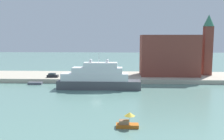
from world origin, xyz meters
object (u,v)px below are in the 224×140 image
work_barge (35,83)px  person_figure (63,76)px  small_motorboat (127,122)px  bell_tower (208,42)px  harbor_building (169,55)px  parked_car (53,75)px  large_yacht (98,78)px  mooring_bollard (105,78)px

work_barge → person_figure: 9.46m
small_motorboat → bell_tower: size_ratio=0.17×
harbor_building → parked_car: harbor_building is taller
work_barge → parked_car: parked_car is taller
harbor_building → small_motorboat: bearing=-107.6°
large_yacht → small_motorboat: size_ratio=6.47×
large_yacht → bell_tower: (39.26, 20.51, 10.57)m
work_barge → large_yacht: bearing=-15.8°
mooring_bollard → large_yacht: bearing=-99.0°
person_figure → mooring_bollard: size_ratio=2.49×
parked_car → large_yacht: bearing=-35.4°
small_motorboat → bell_tower: bell_tower is taller
harbor_building → work_barge: bearing=-164.4°
harbor_building → bell_tower: size_ratio=0.93×
bell_tower → person_figure: 54.62m
small_motorboat → large_yacht: bearing=104.4°
small_motorboat → person_figure: size_ratio=2.41×
bell_tower → parked_car: bearing=-171.8°
work_barge → person_figure: bearing=25.1°
work_barge → mooring_bollard: 23.45m
large_yacht → person_figure: (-13.07, 10.03, -1.01)m
work_barge → bell_tower: bearing=13.4°
person_figure → mooring_bollard: person_figure is taller
harbor_building → mooring_bollard: size_ratio=32.37×
mooring_bollard → harbor_building: bearing=21.3°
work_barge → harbor_building: size_ratio=0.22×
mooring_bollard → small_motorboat: bearing=-81.0°
large_yacht → work_barge: (-21.49, 6.09, -2.80)m
bell_tower → mooring_bollard: (-37.67, -10.50, -11.99)m
work_barge → harbor_building: bearing=15.6°
bell_tower → mooring_bollard: size_ratio=34.83×
large_yacht → harbor_building: size_ratio=1.20×
small_motorboat → mooring_bollard: (-6.77, 42.48, 0.75)m
large_yacht → work_barge: large_yacht is taller
small_motorboat → person_figure: (-21.43, 42.50, 1.17)m
parked_car → mooring_bollard: bearing=-7.1°
harbor_building → person_figure: bearing=-166.6°
large_yacht → bell_tower: bearing=27.6°
bell_tower → parked_car: bell_tower is taller
large_yacht → small_motorboat: bearing=-75.6°
harbor_building → mooring_bollard: bearing=-158.7°
small_motorboat → person_figure: bearing=116.8°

